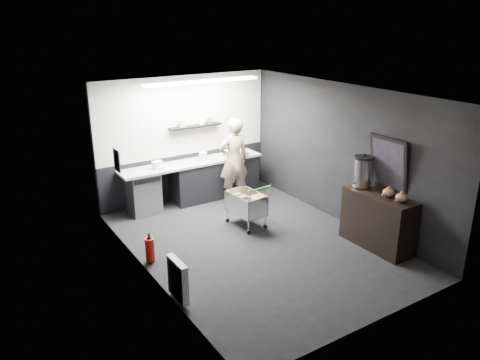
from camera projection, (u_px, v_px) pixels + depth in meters
floor at (255, 243)px, 8.41m from camera, size 5.50×5.50×0.00m
ceiling at (257, 93)px, 7.51m from camera, size 5.50×5.50×0.00m
wall_back at (185, 138)px, 10.15m from camera, size 5.50×0.00×5.50m
wall_front at (381, 232)px, 5.78m from camera, size 5.50×0.00×5.50m
wall_left at (145, 195)px, 6.95m from camera, size 0.00×5.50×5.50m
wall_right at (342, 154)px, 8.98m from camera, size 0.00×5.50×5.50m
kitchen_wall_panel at (184, 116)px, 9.97m from camera, size 3.95×0.02×1.70m
dado_panel at (187, 176)px, 10.42m from camera, size 3.95×0.02×1.00m
floating_shelf at (195, 126)px, 10.06m from camera, size 1.20×0.22×0.04m
wall_clock at (240, 96)px, 10.57m from camera, size 0.20×0.03×0.20m
poster at (117, 160)px, 7.93m from camera, size 0.02×0.30×0.40m
poster_red_band at (117, 156)px, 7.91m from camera, size 0.02×0.22×0.10m
radiator at (178, 280)px, 6.60m from camera, size 0.10×0.50×0.60m
ceiling_strip at (203, 82)px, 9.00m from camera, size 2.40×0.20×0.04m
prep_counter at (199, 180)px, 10.26m from camera, size 3.20×0.61×0.90m
person at (234, 160)px, 10.06m from camera, size 0.72×0.51×1.86m
shopping_cart at (246, 205)px, 8.99m from camera, size 0.55×0.86×0.91m
sideboard at (377, 213)px, 8.14m from camera, size 0.56×1.31×1.97m
fire_extinguisher at (150, 249)px, 7.69m from camera, size 0.15×0.15×0.50m
cardboard_box at (235, 153)px, 10.51m from camera, size 0.59×0.49×0.10m
pink_tub at (203, 156)px, 10.14m from camera, size 0.18×0.18×0.18m
white_container at (158, 165)px, 9.56m from camera, size 0.20×0.17×0.16m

